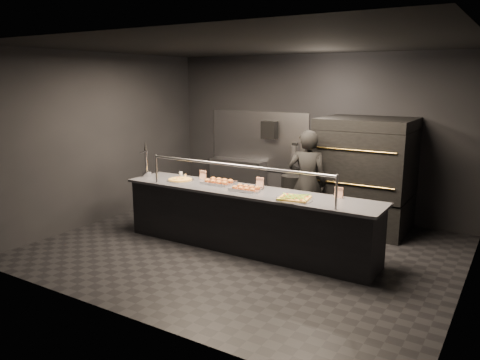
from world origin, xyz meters
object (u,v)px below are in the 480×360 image
(beer_tap, at_px, (146,167))
(square_pizza, at_px, (294,198))
(trash_bin, at_px, (293,195))
(prep_shelf, at_px, (238,181))
(slider_tray_a, at_px, (219,182))
(towel_dispenser, at_px, (270,130))
(service_counter, at_px, (247,219))
(round_pizza, at_px, (180,180))
(fire_extinguisher, at_px, (294,157))
(pizza_oven, at_px, (365,174))
(slider_tray_b, at_px, (246,188))
(worker, at_px, (307,183))

(beer_tap, distance_m, square_pizza, 2.81)
(trash_bin, bearing_deg, prep_shelf, 169.24)
(slider_tray_a, height_order, trash_bin, slider_tray_a)
(towel_dispenser, bearing_deg, prep_shelf, -174.29)
(service_counter, xyz_separation_m, round_pizza, (-1.26, -0.00, 0.47))
(fire_extinguisher, xyz_separation_m, beer_tap, (-1.60, -2.45, 0.03))
(pizza_oven, height_order, slider_tray_a, pizza_oven)
(slider_tray_b, xyz_separation_m, square_pizza, (0.85, -0.13, -0.01))
(square_pizza, bearing_deg, slider_tray_b, 171.11)
(square_pizza, height_order, trash_bin, square_pizza)
(square_pizza, bearing_deg, slider_tray_a, 168.59)
(slider_tray_a, bearing_deg, service_counter, -13.43)
(slider_tray_a, height_order, square_pizza, slider_tray_a)
(fire_extinguisher, bearing_deg, pizza_oven, -17.89)
(pizza_oven, distance_m, prep_shelf, 2.88)
(fire_extinguisher, bearing_deg, slider_tray_a, -96.33)
(round_pizza, relative_size, square_pizza, 0.86)
(prep_shelf, relative_size, towel_dispenser, 3.43)
(beer_tap, xyz_separation_m, round_pizza, (0.69, 0.04, -0.16))
(pizza_oven, relative_size, beer_tap, 3.14)
(square_pizza, xyz_separation_m, worker, (-0.36, 1.26, -0.06))
(towel_dispenser, xyz_separation_m, worker, (1.39, -1.28, -0.68))
(fire_extinguisher, height_order, trash_bin, fire_extinguisher)
(pizza_oven, height_order, round_pizza, pizza_oven)
(towel_dispenser, distance_m, trash_bin, 1.40)
(towel_dispenser, relative_size, beer_tap, 0.58)
(fire_extinguisher, bearing_deg, round_pizza, -110.74)
(square_pizza, relative_size, trash_bin, 0.68)
(prep_shelf, height_order, trash_bin, prep_shelf)
(round_pizza, height_order, square_pizza, square_pizza)
(service_counter, bearing_deg, square_pizza, -9.97)
(service_counter, height_order, slider_tray_a, service_counter)
(worker, bearing_deg, towel_dispenser, -57.14)
(fire_extinguisher, bearing_deg, prep_shelf, -176.34)
(square_pizza, relative_size, worker, 0.29)
(slider_tray_a, relative_size, trash_bin, 0.71)
(pizza_oven, distance_m, trash_bin, 1.53)
(service_counter, height_order, fire_extinguisher, service_counter)
(slider_tray_a, height_order, worker, worker)
(pizza_oven, bearing_deg, round_pizza, -142.27)
(slider_tray_a, relative_size, square_pizza, 1.05)
(fire_extinguisher, distance_m, beer_tap, 2.93)
(beer_tap, relative_size, round_pizza, 1.38)
(prep_shelf, distance_m, towel_dispenser, 1.31)
(service_counter, xyz_separation_m, fire_extinguisher, (-0.35, 2.40, 0.60))
(prep_shelf, height_order, worker, worker)
(towel_dispenser, relative_size, worker, 0.20)
(service_counter, distance_m, slider_tray_a, 0.79)
(slider_tray_b, distance_m, trash_bin, 2.16)
(towel_dispenser, bearing_deg, beer_tap, -113.30)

